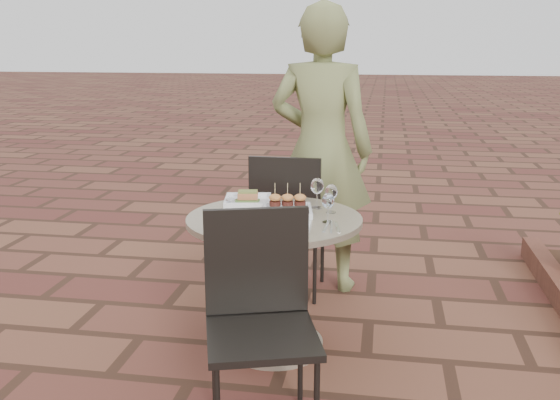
% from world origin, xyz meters
% --- Properties ---
extents(ground, '(60.00, 60.00, 0.00)m').
position_xyz_m(ground, '(0.00, 0.00, 0.00)').
color(ground, brown).
rests_on(ground, ground).
extents(cafe_table, '(0.90, 0.90, 0.73)m').
position_xyz_m(cafe_table, '(-0.08, 0.02, 0.48)').
color(cafe_table, gray).
rests_on(cafe_table, ground).
extents(chair_far, '(0.45, 0.45, 0.93)m').
position_xyz_m(chair_far, '(-0.12, 0.72, 0.55)').
color(chair_far, black).
rests_on(chair_far, ground).
extents(chair_near, '(0.55, 0.55, 0.93)m').
position_xyz_m(chair_near, '(-0.02, -0.67, 0.55)').
color(chair_near, black).
rests_on(chair_near, ground).
extents(diner, '(0.73, 0.54, 1.85)m').
position_xyz_m(diner, '(0.06, 0.96, 0.92)').
color(diner, olive).
rests_on(diner, ground).
extents(plate_salmon, '(0.29, 0.29, 0.07)m').
position_xyz_m(plate_salmon, '(-0.27, 0.27, 0.75)').
color(plate_salmon, white).
rests_on(plate_salmon, cafe_table).
extents(plate_sliders, '(0.29, 0.29, 0.16)m').
position_xyz_m(plate_sliders, '(-0.02, 0.09, 0.77)').
color(plate_sliders, white).
rests_on(plate_sliders, cafe_table).
extents(plate_tuna, '(0.27, 0.27, 0.03)m').
position_xyz_m(plate_tuna, '(0.01, -0.26, 0.75)').
color(plate_tuna, white).
rests_on(plate_tuna, cafe_table).
extents(wine_glass_right, '(0.06, 0.06, 0.15)m').
position_xyz_m(wine_glass_right, '(0.20, -0.03, 0.83)').
color(wine_glass_right, white).
rests_on(wine_glass_right, cafe_table).
extents(wine_glass_mid, '(0.07, 0.07, 0.17)m').
position_xyz_m(wine_glass_mid, '(0.12, 0.22, 0.85)').
color(wine_glass_mid, white).
rests_on(wine_glass_mid, cafe_table).
extents(wine_glass_far, '(0.06, 0.06, 0.15)m').
position_xyz_m(wine_glass_far, '(0.20, 0.15, 0.84)').
color(wine_glass_far, white).
rests_on(wine_glass_far, cafe_table).
extents(steel_ramekin, '(0.07, 0.07, 0.04)m').
position_xyz_m(steel_ramekin, '(-0.35, 0.19, 0.75)').
color(steel_ramekin, silver).
rests_on(steel_ramekin, cafe_table).
extents(cutlery_set, '(0.12, 0.22, 0.00)m').
position_xyz_m(cutlery_set, '(0.23, -0.12, 0.73)').
color(cutlery_set, silver).
rests_on(cutlery_set, cafe_table).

